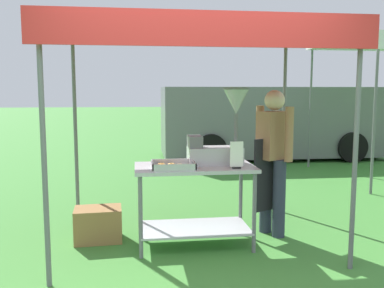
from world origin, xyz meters
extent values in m
plane|color=#3D7F33|center=(0.00, 6.00, 0.00)|extent=(70.00, 70.00, 0.00)
cylinder|color=slate|center=(-1.25, 0.52, 1.09)|extent=(0.04, 0.04, 2.18)
cylinder|color=slate|center=(1.39, 0.52, 1.09)|extent=(0.04, 0.04, 2.18)
cylinder|color=slate|center=(-1.25, 2.36, 1.09)|extent=(0.04, 0.04, 2.18)
cylinder|color=slate|center=(1.39, 2.36, 1.09)|extent=(0.04, 0.04, 2.18)
cube|color=red|center=(0.07, 1.44, 2.20)|extent=(2.84, 2.04, 0.05)
cube|color=red|center=(0.07, 0.43, 2.07)|extent=(2.84, 0.02, 0.24)
cube|color=#B7B7BC|center=(0.07, 1.29, 0.82)|extent=(1.21, 0.65, 0.04)
cube|color=#B7B7BC|center=(0.07, 1.29, 0.19)|extent=(1.12, 0.60, 0.02)
cylinder|color=slate|center=(-0.49, 1.02, 0.40)|extent=(0.04, 0.04, 0.81)
cylinder|color=slate|center=(0.63, 1.02, 0.40)|extent=(0.04, 0.04, 0.81)
cylinder|color=slate|center=(-0.49, 1.57, 0.40)|extent=(0.04, 0.04, 0.81)
cylinder|color=slate|center=(0.63, 1.57, 0.40)|extent=(0.04, 0.04, 0.81)
cube|color=#B7B7BC|center=(-0.16, 1.15, 0.85)|extent=(0.42, 0.34, 0.01)
cube|color=#B7B7BC|center=(-0.16, 0.99, 0.88)|extent=(0.42, 0.01, 0.06)
cube|color=#B7B7BC|center=(-0.16, 1.31, 0.88)|extent=(0.42, 0.01, 0.06)
cube|color=#B7B7BC|center=(-0.37, 1.15, 0.88)|extent=(0.01, 0.34, 0.06)
cube|color=#B7B7BC|center=(0.04, 1.15, 0.88)|extent=(0.01, 0.34, 0.06)
torus|color=#EAB251|center=(-0.17, 1.25, 0.87)|extent=(0.08, 0.08, 0.03)
torus|color=#EAB251|center=(-0.26, 1.20, 0.87)|extent=(0.10, 0.10, 0.03)
torus|color=#EAB251|center=(-0.19, 1.14, 0.87)|extent=(0.08, 0.08, 0.03)
torus|color=#EAB251|center=(-0.08, 1.07, 0.87)|extent=(0.10, 0.10, 0.03)
torus|color=#EAB251|center=(-0.09, 1.19, 0.87)|extent=(0.09, 0.09, 0.03)
torus|color=#EAB251|center=(-0.01, 1.08, 0.87)|extent=(0.10, 0.10, 0.03)
torus|color=#EAB251|center=(-0.22, 1.07, 0.87)|extent=(0.09, 0.09, 0.03)
torus|color=#EAB251|center=(-0.27, 1.27, 0.87)|extent=(0.08, 0.08, 0.03)
torus|color=#EAB251|center=(-0.15, 1.04, 0.87)|extent=(0.07, 0.07, 0.03)
torus|color=#EAB251|center=(-0.12, 1.14, 0.87)|extent=(0.10, 0.10, 0.03)
cube|color=#B7B7BC|center=(0.29, 1.36, 0.93)|extent=(0.56, 0.28, 0.18)
cube|color=slate|center=(0.08, 1.36, 1.08)|extent=(0.14, 0.22, 0.12)
cylinder|color=slate|center=(0.51, 1.36, 1.19)|extent=(0.04, 0.04, 0.34)
cone|color=#B7B7BC|center=(0.51, 1.36, 1.49)|extent=(0.26, 0.26, 0.25)
cylinder|color=slate|center=(0.51, 1.36, 1.63)|extent=(0.28, 0.28, 0.02)
cube|color=black|center=(0.46, 1.08, 0.85)|extent=(0.08, 0.05, 0.02)
cube|color=white|center=(0.46, 1.08, 0.98)|extent=(0.13, 0.01, 0.25)
cylinder|color=#2D3347|center=(1.03, 1.44, 0.43)|extent=(0.14, 0.14, 0.86)
cylinder|color=#2D3347|center=(0.93, 1.62, 0.43)|extent=(0.14, 0.14, 0.86)
cube|color=#9E704C|center=(0.98, 1.53, 1.12)|extent=(0.40, 0.35, 0.52)
cube|color=black|center=(0.87, 1.47, 0.69)|extent=(0.29, 0.16, 0.80)
cylinder|color=#9E704C|center=(1.08, 1.33, 1.15)|extent=(0.12, 0.12, 0.58)
cylinder|color=#9E704C|center=(0.88, 1.72, 1.15)|extent=(0.12, 0.12, 0.58)
sphere|color=beige|center=(0.98, 1.53, 1.50)|extent=(0.22, 0.22, 0.22)
cube|color=olive|center=(-0.94, 1.57, 0.18)|extent=(0.51, 0.38, 0.36)
cube|color=slate|center=(2.72, 7.00, 0.89)|extent=(5.22, 1.96, 1.60)
cube|color=#1E2833|center=(4.75, 6.97, 1.29)|extent=(0.12, 1.62, 0.70)
cylinder|color=black|center=(4.34, 7.91, 0.34)|extent=(0.68, 0.25, 0.68)
cylinder|color=black|center=(4.32, 6.05, 0.34)|extent=(0.68, 0.25, 0.68)
cylinder|color=black|center=(1.12, 7.95, 0.34)|extent=(0.68, 0.25, 0.68)
cylinder|color=black|center=(1.10, 6.08, 0.34)|extent=(0.68, 0.25, 0.68)
cylinder|color=slate|center=(3.11, 3.14, 1.22)|extent=(0.04, 0.04, 2.45)
cylinder|color=slate|center=(3.11, 5.57, 1.22)|extent=(0.04, 0.04, 2.45)
camera|label=1|loc=(-0.52, -2.96, 1.60)|focal=39.91mm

